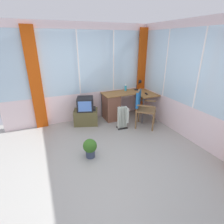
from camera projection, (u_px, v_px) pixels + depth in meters
ground at (109, 161)px, 3.48m from camera, size 5.05×5.18×0.06m
north_window_panel at (79, 75)px, 4.77m from camera, size 4.05×0.07×2.62m
east_window_panel at (198, 85)px, 3.72m from camera, size 0.07×4.18×2.62m
curtain_north_left at (35, 81)px, 4.32m from camera, size 0.30×0.08×2.52m
curtain_corner at (142, 73)px, 5.38m from camera, size 0.29×0.07×2.52m
desk at (114, 105)px, 5.14m from camera, size 1.43×0.97×0.77m
desk_lamp at (140, 83)px, 5.30m from camera, size 0.22×0.19×0.32m
tv_remote at (146, 94)px, 4.97m from camera, size 0.08×0.16×0.02m
spray_bottle at (126, 87)px, 5.28m from camera, size 0.06×0.06×0.22m
wooden_armchair at (142, 104)px, 4.62m from camera, size 0.68×0.68×0.99m
tv_on_stand at (86, 112)px, 4.83m from camera, size 0.75×0.62×0.77m
space_heater at (123, 117)px, 4.61m from camera, size 0.31×0.18×0.61m
potted_plant at (90, 147)px, 3.47m from camera, size 0.28×0.28×0.40m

